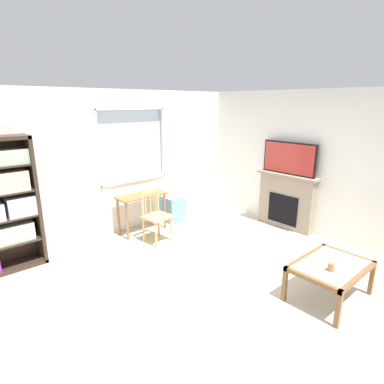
{
  "coord_description": "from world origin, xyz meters",
  "views": [
    {
      "loc": [
        -2.7,
        -2.5,
        2.31
      ],
      "look_at": [
        0.02,
        0.57,
        1.15
      ],
      "focal_mm": 29.57,
      "sensor_mm": 36.0,
      "label": 1
    }
  ],
  "objects_px": {
    "wooden_chair": "(156,215)",
    "sippy_cup": "(331,267)",
    "fireplace": "(286,201)",
    "tv": "(289,158)",
    "bookshelf": "(1,203)",
    "plastic_drawer_unit": "(173,209)",
    "desk_under_window": "(142,201)",
    "coffee_table": "(331,269)"
  },
  "relations": [
    {
      "from": "wooden_chair",
      "to": "sippy_cup",
      "type": "height_order",
      "value": "wooden_chair"
    },
    {
      "from": "fireplace",
      "to": "tv",
      "type": "height_order",
      "value": "tv"
    },
    {
      "from": "fireplace",
      "to": "wooden_chair",
      "type": "bearing_deg",
      "value": 153.36
    },
    {
      "from": "bookshelf",
      "to": "plastic_drawer_unit",
      "type": "relative_size",
      "value": 3.67
    },
    {
      "from": "wooden_chair",
      "to": "plastic_drawer_unit",
      "type": "height_order",
      "value": "wooden_chair"
    },
    {
      "from": "wooden_chair",
      "to": "bookshelf",
      "type": "bearing_deg",
      "value": 163.62
    },
    {
      "from": "bookshelf",
      "to": "fireplace",
      "type": "relative_size",
      "value": 1.58
    },
    {
      "from": "desk_under_window",
      "to": "coffee_table",
      "type": "relative_size",
      "value": 0.94
    },
    {
      "from": "desk_under_window",
      "to": "tv",
      "type": "xyz_separation_m",
      "value": [
        2.14,
        -1.62,
        0.76
      ]
    },
    {
      "from": "bookshelf",
      "to": "desk_under_window",
      "type": "relative_size",
      "value": 2.08
    },
    {
      "from": "wooden_chair",
      "to": "tv",
      "type": "distance_m",
      "value": 2.61
    },
    {
      "from": "plastic_drawer_unit",
      "to": "fireplace",
      "type": "height_order",
      "value": "fireplace"
    },
    {
      "from": "desk_under_window",
      "to": "wooden_chair",
      "type": "bearing_deg",
      "value": -96.48
    },
    {
      "from": "coffee_table",
      "to": "sippy_cup",
      "type": "bearing_deg",
      "value": -158.09
    },
    {
      "from": "plastic_drawer_unit",
      "to": "coffee_table",
      "type": "height_order",
      "value": "plastic_drawer_unit"
    },
    {
      "from": "tv",
      "to": "wooden_chair",
      "type": "bearing_deg",
      "value": 153.18
    },
    {
      "from": "wooden_chair",
      "to": "tv",
      "type": "relative_size",
      "value": 0.86
    },
    {
      "from": "bookshelf",
      "to": "wooden_chair",
      "type": "relative_size",
      "value": 2.1
    },
    {
      "from": "desk_under_window",
      "to": "bookshelf",
      "type": "bearing_deg",
      "value": 177.18
    },
    {
      "from": "desk_under_window",
      "to": "plastic_drawer_unit",
      "type": "relative_size",
      "value": 1.76
    },
    {
      "from": "bookshelf",
      "to": "desk_under_window",
      "type": "bearing_deg",
      "value": -2.82
    },
    {
      "from": "plastic_drawer_unit",
      "to": "wooden_chair",
      "type": "bearing_deg",
      "value": -145.01
    },
    {
      "from": "bookshelf",
      "to": "coffee_table",
      "type": "distance_m",
      "value": 4.38
    },
    {
      "from": "desk_under_window",
      "to": "wooden_chair",
      "type": "height_order",
      "value": "wooden_chair"
    },
    {
      "from": "tv",
      "to": "sippy_cup",
      "type": "height_order",
      "value": "tv"
    },
    {
      "from": "bookshelf",
      "to": "tv",
      "type": "bearing_deg",
      "value": -21.89
    },
    {
      "from": "plastic_drawer_unit",
      "to": "fireplace",
      "type": "xyz_separation_m",
      "value": [
        1.41,
        -1.67,
        0.27
      ]
    },
    {
      "from": "wooden_chair",
      "to": "fireplace",
      "type": "bearing_deg",
      "value": -26.64
    },
    {
      "from": "fireplace",
      "to": "sippy_cup",
      "type": "height_order",
      "value": "fireplace"
    },
    {
      "from": "bookshelf",
      "to": "fireplace",
      "type": "distance_m",
      "value": 4.68
    },
    {
      "from": "desk_under_window",
      "to": "tv",
      "type": "bearing_deg",
      "value": -37.24
    },
    {
      "from": "fireplace",
      "to": "tv",
      "type": "relative_size",
      "value": 1.14
    },
    {
      "from": "tv",
      "to": "coffee_table",
      "type": "distance_m",
      "value": 2.47
    },
    {
      "from": "coffee_table",
      "to": "fireplace",
      "type": "bearing_deg",
      "value": 45.74
    },
    {
      "from": "desk_under_window",
      "to": "sippy_cup",
      "type": "height_order",
      "value": "desk_under_window"
    },
    {
      "from": "desk_under_window",
      "to": "sippy_cup",
      "type": "distance_m",
      "value": 3.35
    },
    {
      "from": "bookshelf",
      "to": "coffee_table",
      "type": "relative_size",
      "value": 1.95
    },
    {
      "from": "sippy_cup",
      "to": "wooden_chair",
      "type": "bearing_deg",
      "value": 99.21
    },
    {
      "from": "sippy_cup",
      "to": "tv",
      "type": "bearing_deg",
      "value": 44.46
    },
    {
      "from": "plastic_drawer_unit",
      "to": "sippy_cup",
      "type": "height_order",
      "value": "sippy_cup"
    },
    {
      "from": "desk_under_window",
      "to": "sippy_cup",
      "type": "xyz_separation_m",
      "value": [
        0.4,
        -3.33,
        -0.08
      ]
    },
    {
      "from": "desk_under_window",
      "to": "sippy_cup",
      "type": "bearing_deg",
      "value": -83.18
    }
  ]
}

